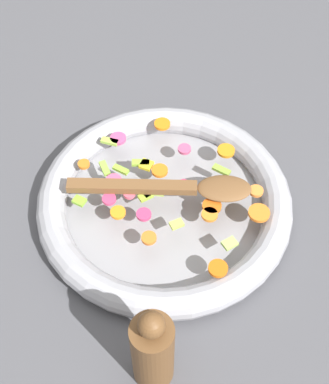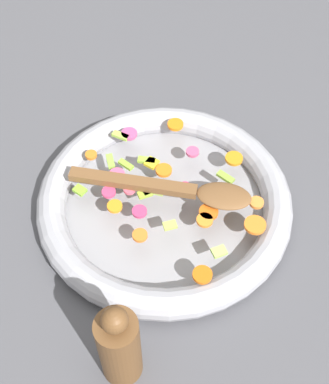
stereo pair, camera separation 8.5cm
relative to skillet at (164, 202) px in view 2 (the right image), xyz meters
name	(u,v)px [view 2 (the right image)]	position (x,y,z in m)	size (l,w,h in m)	color
ground_plane	(164,209)	(0.00, 0.00, -0.02)	(4.00, 4.00, 0.00)	#4C4C51
skillet	(164,202)	(0.00, 0.00, 0.00)	(0.44, 0.44, 0.05)	gray
chopped_vegetables	(174,188)	(0.00, 0.02, 0.03)	(0.35, 0.32, 0.01)	orange
wooden_spoon	(179,189)	(0.01, 0.02, 0.04)	(0.10, 0.31, 0.01)	brown
pepper_mill	(119,346)	(0.27, -0.07, 0.06)	(0.06, 0.06, 0.18)	brown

